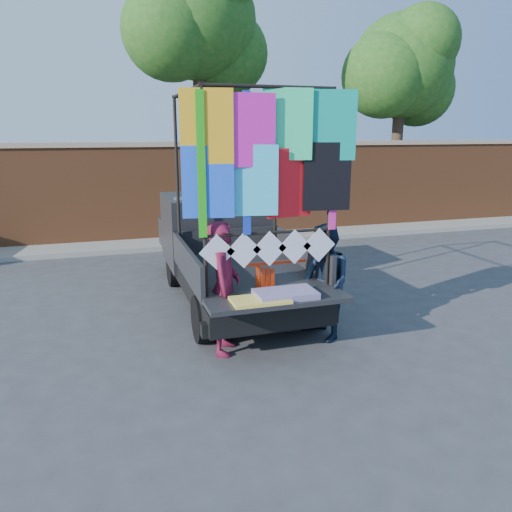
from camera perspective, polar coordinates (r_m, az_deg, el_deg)
name	(u,v)px	position (r m, az deg, el deg)	size (l,w,h in m)	color
ground	(248,337)	(7.26, -0.93, -9.29)	(90.00, 90.00, 0.00)	#38383A
brick_wall	(174,191)	(13.62, -9.35, 7.34)	(30.00, 0.45, 2.61)	brown
curb	(180,243)	(13.14, -8.70, 1.52)	(30.00, 1.20, 0.12)	gray
tree_mid	(199,25)	(15.07, -6.51, 24.77)	(4.20, 3.30, 7.73)	#38281C
tree_right	(404,70)	(17.39, 16.52, 19.71)	(4.20, 3.30, 6.62)	#38281C
pickup_truck	(222,246)	(9.07, -3.93, 1.20)	(2.16, 5.44, 3.42)	black
woman	(224,288)	(6.55, -3.69, -3.68)	(0.65, 0.42, 1.77)	maroon
man	(325,283)	(7.04, 7.84, -3.03)	(0.80, 0.63, 1.65)	#162237
streamer_bundle	(270,276)	(6.68, 1.58, -2.26)	(0.84, 0.05, 0.59)	red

